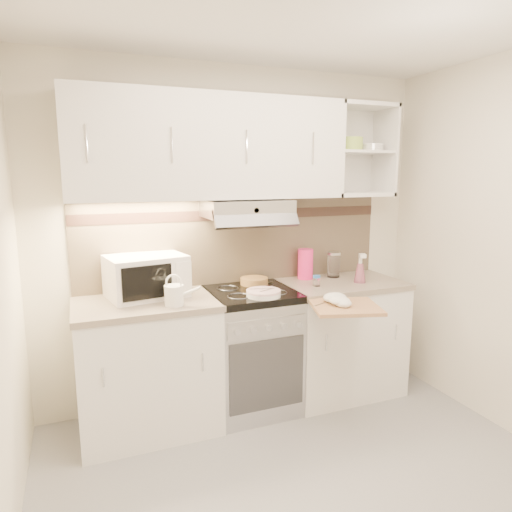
{
  "coord_description": "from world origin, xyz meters",
  "views": [
    {
      "loc": [
        -1.14,
        -1.86,
        1.73
      ],
      "look_at": [
        -0.02,
        0.95,
        1.18
      ],
      "focal_mm": 32.0,
      "sensor_mm": 36.0,
      "label": 1
    }
  ],
  "objects_px": {
    "watering_can": "(175,294)",
    "cutting_board": "(345,307)",
    "plate_stack": "(263,293)",
    "electric_range": "(252,350)",
    "spray_bottle": "(360,270)",
    "microwave": "(146,276)",
    "pink_pitcher": "(305,264)",
    "glass_jar": "(334,265)"
  },
  "relations": [
    {
      "from": "microwave",
      "to": "pink_pitcher",
      "type": "xyz_separation_m",
      "value": [
        1.25,
        0.07,
        -0.02
      ]
    },
    {
      "from": "pink_pitcher",
      "to": "glass_jar",
      "type": "bearing_deg",
      "value": -30.69
    },
    {
      "from": "glass_jar",
      "to": "cutting_board",
      "type": "xyz_separation_m",
      "value": [
        -0.32,
        -0.68,
        -0.13
      ]
    },
    {
      "from": "plate_stack",
      "to": "spray_bottle",
      "type": "height_order",
      "value": "spray_bottle"
    },
    {
      "from": "watering_can",
      "to": "glass_jar",
      "type": "bearing_deg",
      "value": 36.2
    },
    {
      "from": "watering_can",
      "to": "spray_bottle",
      "type": "distance_m",
      "value": 1.45
    },
    {
      "from": "pink_pitcher",
      "to": "spray_bottle",
      "type": "height_order",
      "value": "spray_bottle"
    },
    {
      "from": "glass_jar",
      "to": "spray_bottle",
      "type": "bearing_deg",
      "value": -68.91
    },
    {
      "from": "plate_stack",
      "to": "spray_bottle",
      "type": "relative_size",
      "value": 0.98
    },
    {
      "from": "pink_pitcher",
      "to": "glass_jar",
      "type": "distance_m",
      "value": 0.24
    },
    {
      "from": "microwave",
      "to": "pink_pitcher",
      "type": "bearing_deg",
      "value": -7.03
    },
    {
      "from": "electric_range",
      "to": "spray_bottle",
      "type": "height_order",
      "value": "spray_bottle"
    },
    {
      "from": "plate_stack",
      "to": "glass_jar",
      "type": "bearing_deg",
      "value": 24.12
    },
    {
      "from": "pink_pitcher",
      "to": "plate_stack",
      "type": "bearing_deg",
      "value": -168.26
    },
    {
      "from": "spray_bottle",
      "to": "plate_stack",
      "type": "bearing_deg",
      "value": -153.39
    },
    {
      "from": "microwave",
      "to": "plate_stack",
      "type": "relative_size",
      "value": 2.37
    },
    {
      "from": "watering_can",
      "to": "cutting_board",
      "type": "relative_size",
      "value": 0.55
    },
    {
      "from": "plate_stack",
      "to": "electric_range",
      "type": "bearing_deg",
      "value": 95.91
    },
    {
      "from": "plate_stack",
      "to": "cutting_board",
      "type": "height_order",
      "value": "plate_stack"
    },
    {
      "from": "glass_jar",
      "to": "cutting_board",
      "type": "bearing_deg",
      "value": -115.09
    },
    {
      "from": "watering_can",
      "to": "pink_pitcher",
      "type": "height_order",
      "value": "pink_pitcher"
    },
    {
      "from": "pink_pitcher",
      "to": "watering_can",
      "type": "bearing_deg",
      "value": 174.07
    },
    {
      "from": "pink_pitcher",
      "to": "glass_jar",
      "type": "xyz_separation_m",
      "value": [
        0.24,
        -0.03,
        -0.02
      ]
    },
    {
      "from": "spray_bottle",
      "to": "microwave",
      "type": "bearing_deg",
      "value": -167.19
    },
    {
      "from": "electric_range",
      "to": "microwave",
      "type": "relative_size",
      "value": 1.61
    },
    {
      "from": "watering_can",
      "to": "spray_bottle",
      "type": "relative_size",
      "value": 0.96
    },
    {
      "from": "pink_pitcher",
      "to": "spray_bottle",
      "type": "distance_m",
      "value": 0.43
    },
    {
      "from": "watering_can",
      "to": "cutting_board",
      "type": "height_order",
      "value": "watering_can"
    },
    {
      "from": "microwave",
      "to": "watering_can",
      "type": "bearing_deg",
      "value": -75.06
    },
    {
      "from": "electric_range",
      "to": "microwave",
      "type": "bearing_deg",
      "value": 170.87
    },
    {
      "from": "electric_range",
      "to": "glass_jar",
      "type": "relative_size",
      "value": 4.44
    },
    {
      "from": "microwave",
      "to": "cutting_board",
      "type": "xyz_separation_m",
      "value": [
        1.17,
        -0.64,
        -0.17
      ]
    },
    {
      "from": "plate_stack",
      "to": "spray_bottle",
      "type": "bearing_deg",
      "value": 6.74
    },
    {
      "from": "electric_range",
      "to": "plate_stack",
      "type": "height_order",
      "value": "plate_stack"
    },
    {
      "from": "microwave",
      "to": "plate_stack",
      "type": "bearing_deg",
      "value": -32.06
    },
    {
      "from": "plate_stack",
      "to": "glass_jar",
      "type": "relative_size",
      "value": 1.16
    },
    {
      "from": "pink_pitcher",
      "to": "microwave",
      "type": "bearing_deg",
      "value": 159.42
    },
    {
      "from": "watering_can",
      "to": "microwave",
      "type": "bearing_deg",
      "value": 137.69
    },
    {
      "from": "microwave",
      "to": "plate_stack",
      "type": "height_order",
      "value": "microwave"
    },
    {
      "from": "microwave",
      "to": "spray_bottle",
      "type": "bearing_deg",
      "value": -17.3
    },
    {
      "from": "cutting_board",
      "to": "electric_range",
      "type": "bearing_deg",
      "value": 147.96
    },
    {
      "from": "watering_can",
      "to": "spray_bottle",
      "type": "height_order",
      "value": "spray_bottle"
    }
  ]
}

